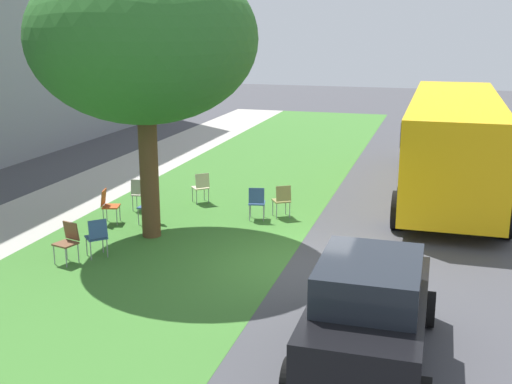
% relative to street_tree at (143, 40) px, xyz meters
% --- Properties ---
extents(ground, '(80.00, 80.00, 0.00)m').
position_rel_street_tree_xyz_m(ground, '(-0.91, -3.77, -4.59)').
color(ground, '#424247').
extents(grass_verge, '(48.00, 6.00, 0.01)m').
position_rel_street_tree_xyz_m(grass_verge, '(-0.91, -0.57, -4.59)').
color(grass_verge, '#3D752D').
rests_on(grass_verge, ground).
extents(street_tree, '(5.13, 5.13, 6.51)m').
position_rel_street_tree_xyz_m(street_tree, '(0.00, 0.00, 0.00)').
color(street_tree, brown).
rests_on(street_tree, ground).
extents(chair_0, '(0.59, 0.59, 0.88)m').
position_rel_street_tree_xyz_m(chair_0, '(-1.68, 0.49, -4.07)').
color(chair_0, '#335184').
rests_on(chair_0, ground).
extents(chair_1, '(0.51, 0.52, 0.88)m').
position_rel_street_tree_xyz_m(chair_1, '(0.63, 1.49, -4.07)').
color(chair_1, '#C64C1E').
rests_on(chair_1, ground).
extents(chair_2, '(0.52, 0.51, 0.88)m').
position_rel_street_tree_xyz_m(chair_2, '(-2.11, 0.93, -4.07)').
color(chair_2, brown).
rests_on(chair_2, ground).
extents(chair_3, '(0.59, 0.59, 0.88)m').
position_rel_street_tree_xyz_m(chair_3, '(3.05, -0.11, -4.07)').
color(chair_3, beige).
rests_on(chair_3, ground).
extents(chair_4, '(0.50, 0.50, 0.88)m').
position_rel_street_tree_xyz_m(chair_4, '(1.94, -2.06, -4.07)').
color(chair_4, '#335184').
rests_on(chair_4, ground).
extents(chair_5, '(0.47, 0.47, 0.88)m').
position_rel_street_tree_xyz_m(chair_5, '(1.91, 1.23, -4.07)').
color(chair_5, '#ADA393').
rests_on(chair_5, ground).
extents(chair_6, '(0.58, 0.57, 0.88)m').
position_rel_street_tree_xyz_m(chair_6, '(2.33, -2.64, -4.07)').
color(chair_6, olive).
rests_on(chair_6, ground).
extents(chair_7, '(0.44, 0.44, 0.88)m').
position_rel_street_tree_xyz_m(chair_7, '(0.94, 0.50, -4.07)').
color(chair_7, '#335184').
rests_on(chair_7, ground).
extents(parked_car, '(3.70, 1.92, 1.65)m').
position_rel_street_tree_xyz_m(parked_car, '(-4.47, -5.66, -3.76)').
color(parked_car, black).
rests_on(parked_car, ground).
extents(school_bus, '(10.40, 2.80, 2.88)m').
position_rel_street_tree_xyz_m(school_bus, '(6.21, -6.87, -2.83)').
color(school_bus, yellow).
rests_on(school_bus, ground).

